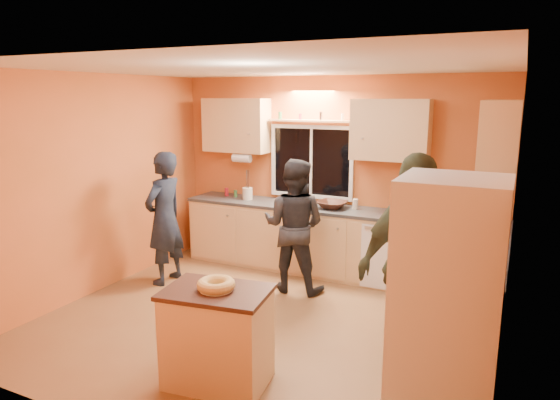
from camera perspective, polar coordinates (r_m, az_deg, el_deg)
The scene contains 14 objects.
ground at distance 5.41m, azimuth -1.75°, elevation -13.81°, with size 4.50×4.50×0.00m, color brown.
room_shell at distance 5.24m, azimuth 1.39°, elevation 3.93°, with size 4.54×4.04×2.61m.
back_counter at distance 6.69m, azimuth 5.09°, elevation -4.59°, with size 4.23×0.62×0.90m.
right_counter at distance 5.18m, azimuth 20.83°, elevation -10.35°, with size 0.62×1.84×0.90m.
refrigerator at distance 3.82m, azimuth 18.56°, elevation -10.98°, with size 0.72×0.70×1.80m, color silver.
island at distance 4.25m, azimuth -7.15°, elevation -15.19°, with size 0.92×0.69×0.82m.
bundt_pastry at distance 4.07m, azimuth -7.31°, elevation -9.57°, with size 0.31×0.31×0.09m, color tan.
person_left at distance 6.40m, azimuth -13.06°, elevation -2.04°, with size 0.61×0.40×1.67m, color black.
person_center at distance 6.00m, azimuth 1.61°, elevation -2.96°, with size 0.78×0.61×1.62m, color black.
person_right at distance 4.43m, azimuth 14.64°, elevation -6.92°, with size 1.11×0.46×1.89m, color #2E3522.
mixing_bowl at distance 6.53m, azimuth 5.98°, elevation -0.54°, with size 0.38×0.38×0.09m, color black.
utensil_crock at distance 7.04m, azimuth -3.74°, elevation 0.73°, with size 0.14×0.14×0.17m, color beige.
potted_plant at distance 4.67m, azimuth 21.06°, elevation -5.03°, with size 0.27×0.23×0.30m, color gray.
red_box at distance 5.33m, azimuth 20.86°, elevation -4.23°, with size 0.16×0.12×0.07m, color #A71924.
Camera 1 is at (2.27, -4.31, 2.34)m, focal length 32.00 mm.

